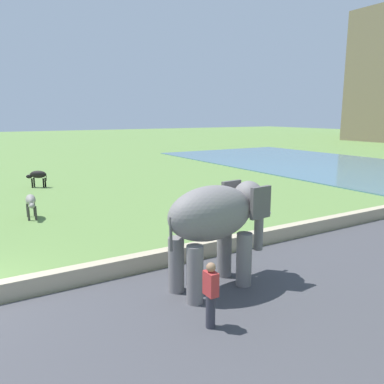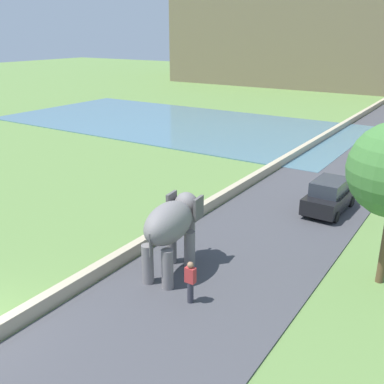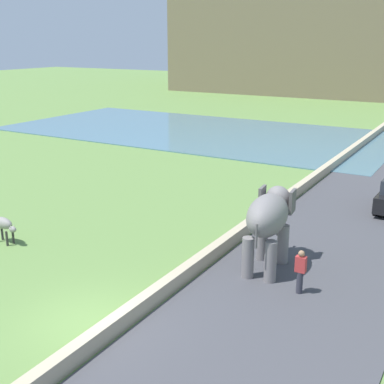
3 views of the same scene
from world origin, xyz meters
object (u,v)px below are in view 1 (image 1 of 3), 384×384
Objects in this scene: elephant at (217,219)px; cow_grey at (31,201)px; cow_black at (37,175)px; person_beside_elephant at (211,294)px.

elephant reaches higher than cow_grey.
cow_black is at bearing -175.14° from elephant.
cow_grey is 1.04× the size of cow_black.
person_beside_elephant is (1.74, -1.37, -1.16)m from elephant.
person_beside_elephant reaches higher than cow_grey.
cow_grey is (-12.44, -1.92, -0.04)m from person_beside_elephant.
cow_grey is (-10.69, -3.29, -1.20)m from elephant.
cow_grey is at bearing -11.48° from cow_black.
cow_black is (-18.94, -1.61, -1.20)m from elephant.
cow_black is (-8.25, 1.68, 0.00)m from cow_grey.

